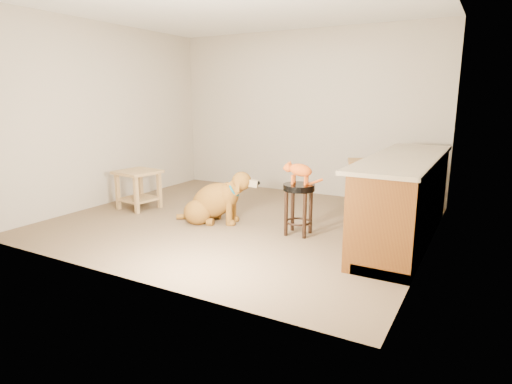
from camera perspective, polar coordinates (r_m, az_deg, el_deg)
The scene contains 8 objects.
floor at distance 5.51m, azimuth -2.10°, elevation -3.94°, with size 4.50×4.00×0.01m, color brown.
room_shell at distance 5.28m, azimuth -2.25°, elevation 13.76°, with size 4.54×4.04×2.62m.
cabinet_run at distance 5.01m, azimuth 19.15°, elevation -1.14°, with size 0.70×2.56×0.94m.
padded_stool at distance 4.92m, azimuth 5.72°, elevation -0.93°, with size 0.36×0.36×0.60m.
wood_stool at distance 5.86m, azimuth 14.03°, elevation 0.65°, with size 0.52×0.52×0.75m.
side_table at distance 6.29m, azimuth -15.43°, elevation 1.08°, with size 0.59×0.59×0.55m.
golden_retriever at distance 5.44m, azimuth -5.58°, elevation -1.31°, with size 1.09×0.65×0.71m.
tabby_kitten at distance 4.86m, azimuth 5.69°, elevation 2.86°, with size 0.45×0.19×0.29m.
Camera 1 is at (2.74, -4.52, 1.57)m, focal length 30.00 mm.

